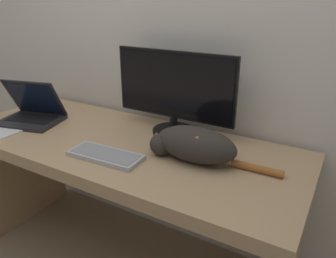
{
  "coord_description": "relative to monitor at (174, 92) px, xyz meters",
  "views": [
    {
      "loc": [
        0.94,
        -0.8,
        1.45
      ],
      "look_at": [
        0.29,
        0.32,
        0.91
      ],
      "focal_mm": 35.0,
      "sensor_mm": 36.0,
      "label": 1
    }
  ],
  "objects": [
    {
      "name": "laptop",
      "position": [
        -0.77,
        -0.26,
        -0.17
      ],
      "size": [
        0.37,
        0.32,
        0.24
      ],
      "rotation": [
        0.0,
        0.0,
        0.26
      ],
      "color": "#232326",
      "rests_on": "desk"
    },
    {
      "name": "wall_back",
      "position": [
        -0.18,
        0.19,
        0.3
      ],
      "size": [
        6.4,
        0.06,
        2.6
      ],
      "color": "silver",
      "rests_on": "ground_plane"
    },
    {
      "name": "desk",
      "position": [
        -0.18,
        -0.23,
        -0.37
      ],
      "size": [
        1.79,
        0.72,
        0.78
      ],
      "color": "tan",
      "rests_on": "ground_plane"
    },
    {
      "name": "cat",
      "position": [
        0.23,
        -0.23,
        -0.14
      ],
      "size": [
        0.58,
        0.18,
        0.15
      ],
      "rotation": [
        0.0,
        0.0,
        0.02
      ],
      "color": "#332D28",
      "rests_on": "desk"
    },
    {
      "name": "external_keyboard",
      "position": [
        -0.12,
        -0.4,
        -0.21
      ],
      "size": [
        0.35,
        0.15,
        0.02
      ],
      "rotation": [
        0.0,
        0.0,
        0.05
      ],
      "color": "#BCBCC1",
      "rests_on": "desk"
    },
    {
      "name": "paper_notepad",
      "position": [
        -0.77,
        -0.43,
        -0.22
      ],
      "size": [
        0.16,
        0.22,
        0.01
      ],
      "color": "white",
      "rests_on": "desk"
    },
    {
      "name": "monitor",
      "position": [
        0.0,
        0.0,
        0.0
      ],
      "size": [
        0.65,
        0.22,
        0.42
      ],
      "color": "black",
      "rests_on": "desk"
    }
  ]
}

